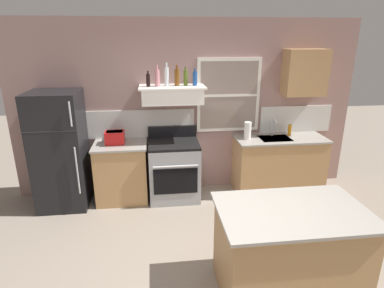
{
  "coord_description": "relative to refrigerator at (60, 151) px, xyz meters",
  "views": [
    {
      "loc": [
        -0.53,
        -2.74,
        2.44
      ],
      "look_at": [
        -0.05,
        1.2,
        1.1
      ],
      "focal_mm": 30.11,
      "sensor_mm": 36.0,
      "label": 1
    }
  ],
  "objects": [
    {
      "name": "dish_soap_bottle",
      "position": [
        3.53,
        0.16,
        0.14
      ],
      "size": [
        0.06,
        0.06,
        0.18
      ],
      "primitive_type": "cylinder",
      "color": "orange",
      "rests_on": "counter_right_with_sink"
    },
    {
      "name": "bottle_amber_wine",
      "position": [
        1.72,
        0.13,
        1.01
      ],
      "size": [
        0.07,
        0.07,
        0.3
      ],
      "color": "brown",
      "rests_on": "range_hood_shelf"
    },
    {
      "name": "bottle_blue_liqueur",
      "position": [
        1.98,
        0.11,
        0.99
      ],
      "size": [
        0.07,
        0.07,
        0.25
      ],
      "color": "#1E478C",
      "rests_on": "range_hood_shelf"
    },
    {
      "name": "bottle_balsamic_dark",
      "position": [
        1.31,
        0.08,
        0.98
      ],
      "size": [
        0.06,
        0.06,
        0.22
      ],
      "color": "black",
      "rests_on": "range_hood_shelf"
    },
    {
      "name": "stove_range",
      "position": [
        1.65,
        0.02,
        -0.39
      ],
      "size": [
        0.76,
        0.69,
        1.09
      ],
      "color": "#9EA0A5",
      "rests_on": "ground_plane"
    },
    {
      "name": "bottle_rose_pink",
      "position": [
        1.44,
        0.1,
        1.01
      ],
      "size": [
        0.07,
        0.07,
        0.3
      ],
      "color": "#C67F84",
      "rests_on": "range_hood_shelf"
    },
    {
      "name": "paper_towel_roll",
      "position": [
        2.8,
        0.06,
        0.19
      ],
      "size": [
        0.11,
        0.11,
        0.27
      ],
      "primitive_type": "cylinder",
      "color": "white",
      "rests_on": "counter_right_with_sink"
    },
    {
      "name": "toaster",
      "position": [
        0.78,
        0.08,
        0.15
      ],
      "size": [
        0.3,
        0.2,
        0.19
      ],
      "color": "red",
      "rests_on": "counter_left_of_stove"
    },
    {
      "name": "bottle_olive_oil_square",
      "position": [
        1.85,
        0.15,
        1.0
      ],
      "size": [
        0.06,
        0.06,
        0.27
      ],
      "color": "#4C601E",
      "rests_on": "range_hood_shelf"
    },
    {
      "name": "kitchen_island",
      "position": [
        2.62,
        -2.09,
        -0.4
      ],
      "size": [
        1.4,
        0.9,
        0.91
      ],
      "color": "tan",
      "rests_on": "ground_plane"
    },
    {
      "name": "back_wall",
      "position": [
        1.93,
        0.39,
        0.5
      ],
      "size": [
        5.4,
        0.11,
        2.7
      ],
      "color": "gray",
      "rests_on": "ground_plane"
    },
    {
      "name": "bottle_clear_tall",
      "position": [
        1.58,
        0.13,
        1.03
      ],
      "size": [
        0.06,
        0.06,
        0.33
      ],
      "color": "silver",
      "rests_on": "range_hood_shelf"
    },
    {
      "name": "counter_right_with_sink",
      "position": [
        3.35,
        0.06,
        -0.4
      ],
      "size": [
        1.43,
        0.63,
        0.91
      ],
      "color": "tan",
      "rests_on": "ground_plane"
    },
    {
      "name": "upper_cabinet_right",
      "position": [
        3.7,
        0.2,
        1.04
      ],
      "size": [
        0.64,
        0.32,
        0.7
      ],
      "color": "tan"
    },
    {
      "name": "refrigerator",
      "position": [
        0.0,
        0.0,
        0.0
      ],
      "size": [
        0.7,
        0.72,
        1.72
      ],
      "color": "black",
      "rests_on": "ground_plane"
    },
    {
      "name": "counter_left_of_stove",
      "position": [
        0.85,
        0.06,
        -0.4
      ],
      "size": [
        0.79,
        0.63,
        0.91
      ],
      "color": "tan",
      "rests_on": "ground_plane"
    },
    {
      "name": "sink_faucet",
      "position": [
        3.25,
        0.16,
        0.23
      ],
      "size": [
        0.03,
        0.17,
        0.28
      ],
      "color": "silver",
      "rests_on": "counter_right_with_sink"
    },
    {
      "name": "range_hood_shelf",
      "position": [
        1.65,
        0.12,
        0.77
      ],
      "size": [
        0.96,
        0.52,
        0.24
      ],
      "color": "white"
    },
    {
      "name": "ground_plane",
      "position": [
        1.9,
        -1.84,
        -0.86
      ],
      "size": [
        16.0,
        16.0,
        0.0
      ],
      "primitive_type": "plane",
      "color": "gray"
    }
  ]
}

